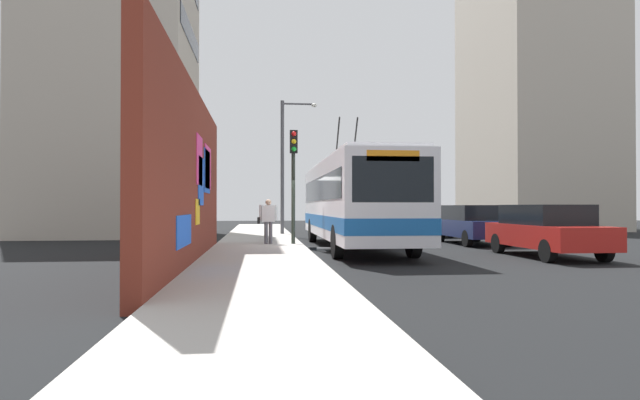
{
  "coord_description": "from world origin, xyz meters",
  "views": [
    {
      "loc": [
        -18.75,
        1.57,
        1.52
      ],
      "look_at": [
        1.25,
        -0.65,
        1.77
      ],
      "focal_mm": 30.4,
      "sensor_mm": 36.0,
      "label": 1
    }
  ],
  "objects_px": {
    "parked_car_champagne": "(426,220)",
    "pedestrian_midblock": "(268,218)",
    "parked_car_red": "(546,229)",
    "city_bus": "(354,200)",
    "traffic_light": "(293,167)",
    "street_lamp": "(286,157)",
    "parked_car_navy": "(472,224)"
  },
  "relations": [
    {
      "from": "parked_car_champagne",
      "to": "pedestrian_midblock",
      "type": "distance_m",
      "value": 11.04
    },
    {
      "from": "parked_car_navy",
      "to": "pedestrian_midblock",
      "type": "xyz_separation_m",
      "value": [
        -1.13,
        8.28,
        0.27
      ]
    },
    {
      "from": "parked_car_red",
      "to": "pedestrian_midblock",
      "type": "height_order",
      "value": "pedestrian_midblock"
    },
    {
      "from": "parked_car_champagne",
      "to": "traffic_light",
      "type": "distance_m",
      "value": 10.69
    },
    {
      "from": "parked_car_champagne",
      "to": "parked_car_red",
      "type": "bearing_deg",
      "value": 180.0
    },
    {
      "from": "traffic_light",
      "to": "street_lamp",
      "type": "distance_m",
      "value": 7.68
    },
    {
      "from": "street_lamp",
      "to": "city_bus",
      "type": "bearing_deg",
      "value": -165.9
    },
    {
      "from": "traffic_light",
      "to": "city_bus",
      "type": "bearing_deg",
      "value": -104.17
    },
    {
      "from": "parked_car_navy",
      "to": "parked_car_champagne",
      "type": "xyz_separation_m",
      "value": [
        6.17,
        -0.0,
        -0.0
      ]
    },
    {
      "from": "pedestrian_midblock",
      "to": "street_lamp",
      "type": "height_order",
      "value": "street_lamp"
    },
    {
      "from": "parked_car_champagne",
      "to": "street_lamp",
      "type": "bearing_deg",
      "value": 88.86
    },
    {
      "from": "parked_car_red",
      "to": "parked_car_navy",
      "type": "distance_m",
      "value": 5.73
    },
    {
      "from": "street_lamp",
      "to": "traffic_light",
      "type": "bearing_deg",
      "value": 179.22
    },
    {
      "from": "traffic_light",
      "to": "parked_car_red",
      "type": "bearing_deg",
      "value": -121.14
    },
    {
      "from": "pedestrian_midblock",
      "to": "parked_car_red",
      "type": "bearing_deg",
      "value": -119.08
    },
    {
      "from": "street_lamp",
      "to": "pedestrian_midblock",
      "type": "bearing_deg",
      "value": 172.1
    },
    {
      "from": "pedestrian_midblock",
      "to": "city_bus",
      "type": "bearing_deg",
      "value": -102.91
    },
    {
      "from": "parked_car_navy",
      "to": "pedestrian_midblock",
      "type": "height_order",
      "value": "pedestrian_midblock"
    },
    {
      "from": "street_lamp",
      "to": "parked_car_red",
      "type": "bearing_deg",
      "value": -148.97
    },
    {
      "from": "pedestrian_midblock",
      "to": "traffic_light",
      "type": "relative_size",
      "value": 0.39
    },
    {
      "from": "pedestrian_midblock",
      "to": "street_lamp",
      "type": "bearing_deg",
      "value": -7.9
    },
    {
      "from": "parked_car_navy",
      "to": "traffic_light",
      "type": "bearing_deg",
      "value": 99.96
    },
    {
      "from": "parked_car_champagne",
      "to": "pedestrian_midblock",
      "type": "height_order",
      "value": "pedestrian_midblock"
    },
    {
      "from": "parked_car_red",
      "to": "traffic_light",
      "type": "xyz_separation_m",
      "value": [
        4.44,
        7.35,
        2.14
      ]
    },
    {
      "from": "city_bus",
      "to": "parked_car_champagne",
      "type": "distance_m",
      "value": 9.59
    },
    {
      "from": "parked_car_red",
      "to": "city_bus",
      "type": "bearing_deg",
      "value": 53.14
    },
    {
      "from": "traffic_light",
      "to": "pedestrian_midblock",
      "type": "bearing_deg",
      "value": 80.04
    },
    {
      "from": "pedestrian_midblock",
      "to": "street_lamp",
      "type": "relative_size",
      "value": 0.24
    },
    {
      "from": "parked_car_red",
      "to": "traffic_light",
      "type": "relative_size",
      "value": 1.11
    },
    {
      "from": "parked_car_red",
      "to": "parked_car_champagne",
      "type": "height_order",
      "value": "same"
    },
    {
      "from": "traffic_light",
      "to": "street_lamp",
      "type": "xyz_separation_m",
      "value": [
        7.6,
        -0.1,
        1.06
      ]
    },
    {
      "from": "parked_car_navy",
      "to": "parked_car_champagne",
      "type": "relative_size",
      "value": 1.0
    }
  ]
}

